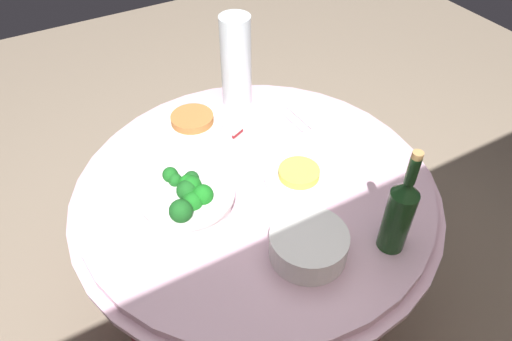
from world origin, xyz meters
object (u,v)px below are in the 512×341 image
object	(u,v)px
serving_tongs	(296,119)
plate_stack	(308,244)
broccoli_bowl	(188,197)
food_plate_fried_egg	(299,175)
food_plate_peanuts	(192,121)
decorative_fruit_vase	(236,64)
label_placard_front	(238,137)
wine_bottle	(399,213)

from	to	relation	value
serving_tongs	plate_stack	bearing A→B (deg)	59.71
broccoli_bowl	food_plate_fried_egg	world-z (taller)	broccoli_bowl
broccoli_bowl	plate_stack	world-z (taller)	broccoli_bowl
broccoli_bowl	plate_stack	xyz separation A→B (m)	(-0.21, 0.31, -0.00)
food_plate_fried_egg	food_plate_peanuts	size ratio (longest dim) A/B	1.00
decorative_fruit_vase	label_placard_front	bearing A→B (deg)	62.32
decorative_fruit_vase	serving_tongs	xyz separation A→B (m)	(-0.13, 0.21, -0.16)
decorative_fruit_vase	food_plate_fried_egg	bearing A→B (deg)	86.33
label_placard_front	food_plate_peanuts	bearing A→B (deg)	-62.62
wine_bottle	broccoli_bowl	bearing A→B (deg)	-43.37
serving_tongs	food_plate_peanuts	bearing A→B (deg)	-26.02
label_placard_front	serving_tongs	bearing A→B (deg)	-177.41
broccoli_bowl	decorative_fruit_vase	size ratio (longest dim) A/B	0.82
broccoli_bowl	wine_bottle	world-z (taller)	wine_bottle
broccoli_bowl	food_plate_fried_egg	size ratio (longest dim) A/B	1.27
broccoli_bowl	label_placard_front	world-z (taller)	broccoli_bowl
plate_stack	food_plate_peanuts	distance (m)	0.68
decorative_fruit_vase	food_plate_peanuts	xyz separation A→B (m)	(0.21, 0.05, -0.14)
broccoli_bowl	food_plate_peanuts	distance (m)	0.40
decorative_fruit_vase	serving_tongs	bearing A→B (deg)	121.28
wine_bottle	decorative_fruit_vase	distance (m)	0.81
serving_tongs	food_plate_fried_egg	xyz separation A→B (m)	(0.16, 0.26, 0.01)
wine_bottle	food_plate_fried_egg	size ratio (longest dim) A/B	1.53
decorative_fruit_vase	plate_stack	bearing A→B (deg)	76.68
plate_stack	label_placard_front	distance (m)	0.50
plate_stack	serving_tongs	size ratio (longest dim) A/B	1.26
food_plate_peanuts	plate_stack	bearing A→B (deg)	93.01
decorative_fruit_vase	label_placard_front	xyz separation A→B (m)	(0.12, 0.22, -0.13)
label_placard_front	wine_bottle	bearing A→B (deg)	105.25
food_plate_fried_egg	label_placard_front	world-z (taller)	label_placard_front
wine_bottle	decorative_fruit_vase	size ratio (longest dim) A/B	0.99
broccoli_bowl	food_plate_peanuts	world-z (taller)	broccoli_bowl
wine_bottle	decorative_fruit_vase	bearing A→B (deg)	-86.89
wine_bottle	serving_tongs	size ratio (longest dim) A/B	2.01
food_plate_peanuts	label_placard_front	distance (m)	0.20
broccoli_bowl	label_placard_front	bearing A→B (deg)	-144.71
food_plate_peanuts	decorative_fruit_vase	bearing A→B (deg)	-167.09
serving_tongs	broccoli_bowl	bearing A→B (deg)	21.27
plate_stack	serving_tongs	distance (m)	0.59
food_plate_fried_egg	food_plate_peanuts	xyz separation A→B (m)	(0.18, -0.42, 0.00)
decorative_fruit_vase	broccoli_bowl	bearing A→B (deg)	47.06
decorative_fruit_vase	food_plate_fried_egg	distance (m)	0.49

